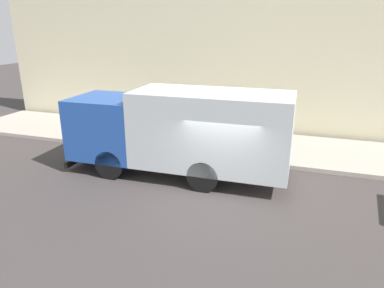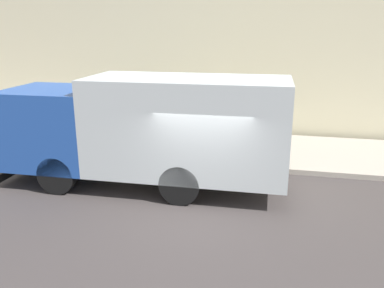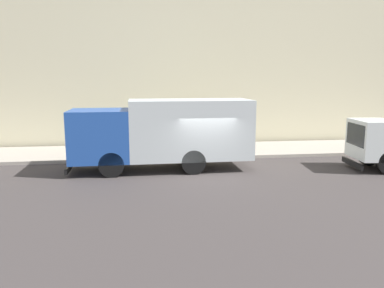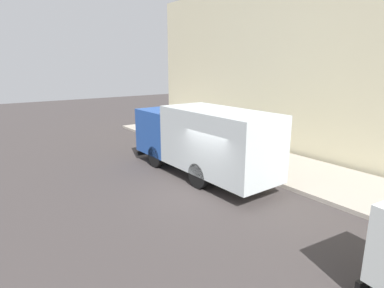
% 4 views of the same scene
% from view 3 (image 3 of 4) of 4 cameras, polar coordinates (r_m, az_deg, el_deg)
% --- Properties ---
extents(ground, '(80.00, 80.00, 0.00)m').
position_cam_3_polar(ground, '(16.83, 2.37, -4.58)').
color(ground, '#3C3636').
extents(sidewalk, '(4.33, 30.00, 0.17)m').
position_cam_3_polar(sidewalk, '(21.80, 0.04, -1.03)').
color(sidewalk, '#A59C8F').
rests_on(sidewalk, ground).
extents(building_facade, '(0.50, 30.00, 10.10)m').
position_cam_3_polar(building_facade, '(24.07, -0.81, 11.85)').
color(building_facade, beige).
rests_on(building_facade, ground).
extents(large_utility_truck, '(2.59, 8.32, 3.24)m').
position_cam_3_polar(large_utility_truck, '(17.42, -4.21, 1.92)').
color(large_utility_truck, '#224CA3').
rests_on(large_utility_truck, ground).
extents(pedestrian_walking, '(0.39, 0.39, 1.69)m').
position_cam_3_polar(pedestrian_walking, '(21.11, -5.06, 1.29)').
color(pedestrian_walking, brown).
rests_on(pedestrian_walking, sidewalk).
extents(pedestrian_standing, '(0.45, 0.45, 1.76)m').
position_cam_3_polar(pedestrian_standing, '(23.23, -12.42, 1.95)').
color(pedestrian_standing, '#4C3A4D').
rests_on(pedestrian_standing, sidewalk).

